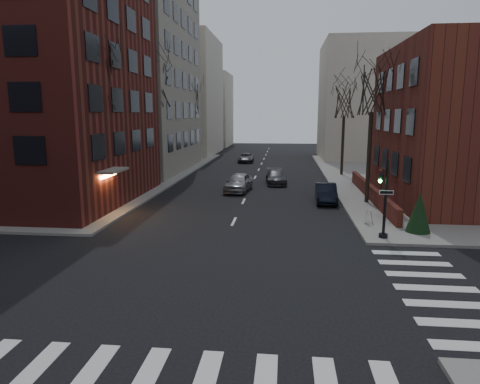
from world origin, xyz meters
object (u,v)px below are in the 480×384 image
at_px(tree_right_b, 345,101).
at_px(traffic_signal, 384,204).
at_px(tree_left_b, 155,85).
at_px(car_lane_silver, 239,182).
at_px(tree_left_c, 190,99).
at_px(parked_sedan, 326,193).
at_px(evergreen_shrub, 419,212).
at_px(sandwich_board, 369,216).
at_px(tree_left_a, 98,79).
at_px(streetlamp_far, 198,130).
at_px(car_lane_gray, 276,177).
at_px(tree_right_a, 373,88).
at_px(streetlamp_near, 150,139).
at_px(car_lane_far, 246,158).

bearing_deg(tree_right_b, traffic_signal, -92.15).
height_order(tree_left_b, car_lane_silver, tree_left_b).
distance_m(tree_left_b, tree_left_c, 14.03).
bearing_deg(parked_sedan, evergreen_shrub, -61.09).
bearing_deg(sandwich_board, tree_left_b, 143.27).
relative_size(tree_left_a, tree_left_b, 0.95).
xyz_separation_m(streetlamp_far, car_lane_gray, (10.39, -15.85, -3.61)).
bearing_deg(parked_sedan, traffic_signal, -76.24).
bearing_deg(tree_right_a, tree_left_a, -167.20).
bearing_deg(streetlamp_far, tree_right_b, -30.47).
distance_m(tree_right_b, streetlamp_near, 20.01).
xyz_separation_m(traffic_signal, car_lane_silver, (-8.74, 12.99, -1.15)).
bearing_deg(streetlamp_far, sandwich_board, -62.10).
bearing_deg(tree_right_a, streetlamp_near, 166.76).
distance_m(car_lane_gray, sandwich_board, 15.40).
xyz_separation_m(tree_left_b, tree_right_b, (17.60, 6.00, -1.33)).
bearing_deg(car_lane_gray, car_lane_far, 99.12).
xyz_separation_m(tree_left_c, streetlamp_near, (0.60, -18.00, -3.79)).
distance_m(tree_left_a, car_lane_silver, 13.68).
height_order(traffic_signal, parked_sedan, traffic_signal).
height_order(tree_left_b, tree_left_c, tree_left_b).
bearing_deg(streetlamp_near, tree_left_a, -94.29).
bearing_deg(tree_right_b, parked_sedan, -101.66).
distance_m(traffic_signal, car_lane_far, 35.93).
bearing_deg(tree_left_c, tree_right_b, -24.44).
relative_size(tree_left_c, streetlamp_far, 1.55).
distance_m(car_lane_gray, evergreen_shrub, 17.73).
height_order(car_lane_far, sandwich_board, car_lane_far).
relative_size(traffic_signal, tree_left_b, 0.37).
height_order(tree_left_a, car_lane_silver, tree_left_a).
bearing_deg(tree_left_a, streetlamp_near, 85.71).
bearing_deg(parked_sedan, car_lane_silver, 153.05).
bearing_deg(tree_left_a, sandwich_board, -7.54).
relative_size(tree_left_a, tree_right_a, 1.06).
height_order(streetlamp_near, car_lane_silver, streetlamp_near).
bearing_deg(streetlamp_near, tree_left_b, 98.53).
relative_size(tree_right_a, car_lane_far, 2.30).
bearing_deg(streetlamp_near, evergreen_shrub, -32.69).
bearing_deg(tree_left_b, car_lane_far, 69.17).
distance_m(tree_right_a, car_lane_silver, 12.68).
bearing_deg(car_lane_silver, evergreen_shrub, -40.40).
bearing_deg(tree_right_a, car_lane_far, 113.30).
bearing_deg(streetlamp_far, tree_left_a, -91.23).
distance_m(tree_left_c, streetlamp_near, 18.40).
relative_size(traffic_signal, car_lane_far, 0.95).
xyz_separation_m(tree_left_b, car_lane_silver, (8.00, -4.01, -8.15)).
bearing_deg(tree_left_c, parked_sedan, -55.79).
height_order(tree_left_a, tree_right_b, tree_left_a).
height_order(car_lane_silver, evergreen_shrub, evergreen_shrub).
relative_size(traffic_signal, tree_right_a, 0.41).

